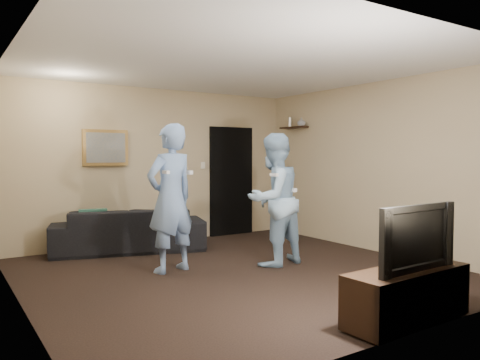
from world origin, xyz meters
TOP-DOWN VIEW (x-y plane):
  - ground at (0.00, 0.00)m, footprint 5.00×5.00m
  - ceiling at (0.00, 0.00)m, footprint 5.00×5.00m
  - wall_back at (0.00, 2.50)m, footprint 5.00×0.04m
  - wall_front at (0.00, -2.50)m, footprint 5.00×0.04m
  - wall_left at (-2.50, 0.00)m, footprint 0.04×5.00m
  - wall_right at (2.50, 0.00)m, footprint 0.04×5.00m
  - sofa at (-0.68, 2.05)m, footprint 2.44×1.50m
  - throw_pillow at (-1.23, 2.05)m, footprint 0.42×0.21m
  - painting_frame at (-0.90, 2.48)m, footprint 0.72×0.05m
  - painting_canvas at (-0.90, 2.45)m, footprint 0.62×0.01m
  - doorway at (1.45, 2.47)m, footprint 0.90×0.06m
  - light_switch at (0.85, 2.48)m, footprint 0.08×0.02m
  - wall_shelf at (2.39, 1.80)m, footprint 0.20×0.60m
  - shelf_vase at (2.39, 1.59)m, footprint 0.18×0.18m
  - shelf_figurine at (2.39, 1.91)m, footprint 0.06×0.06m
  - tv_console at (0.28, -2.31)m, footprint 1.31×0.47m
  - television at (0.28, -2.31)m, footprint 1.00×0.17m
  - wii_player_left at (-0.68, 0.51)m, footprint 0.77×0.59m
  - wii_player_right at (0.63, 0.09)m, footprint 0.97×0.81m

SIDE VIEW (x-z plane):
  - ground at x=0.00m, z-range 0.00..0.00m
  - tv_console at x=0.28m, z-range 0.02..0.48m
  - sofa at x=-0.68m, z-range 0.00..0.67m
  - throw_pillow at x=-1.23m, z-range 0.28..0.68m
  - television at x=0.28m, z-range 0.48..1.06m
  - wii_player_right at x=0.63m, z-range 0.00..1.77m
  - wii_player_left at x=-0.68m, z-range 0.00..1.88m
  - doorway at x=1.45m, z-range 0.00..2.00m
  - wall_back at x=0.00m, z-range 0.00..2.60m
  - wall_front at x=0.00m, z-range 0.00..2.60m
  - wall_left at x=-2.50m, z-range 0.00..2.60m
  - wall_right at x=2.50m, z-range 0.00..2.60m
  - light_switch at x=0.85m, z-range 1.24..1.36m
  - painting_frame at x=-0.90m, z-range 1.32..1.89m
  - painting_canvas at x=-0.90m, z-range 1.37..1.83m
  - wall_shelf at x=2.39m, z-range 1.98..2.00m
  - shelf_vase at x=2.39m, z-range 2.00..2.16m
  - shelf_figurine at x=2.39m, z-range 2.00..2.18m
  - ceiling at x=0.00m, z-range 2.58..2.62m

